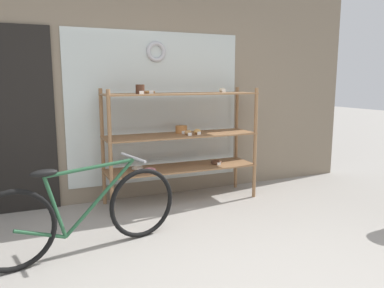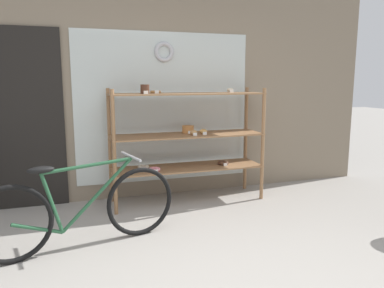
{
  "view_description": "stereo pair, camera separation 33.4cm",
  "coord_description": "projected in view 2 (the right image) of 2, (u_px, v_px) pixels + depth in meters",
  "views": [
    {
      "loc": [
        -1.26,
        -2.2,
        1.5
      ],
      "look_at": [
        0.2,
        1.23,
        0.86
      ],
      "focal_mm": 35.0,
      "sensor_mm": 36.0,
      "label": 1
    },
    {
      "loc": [
        -0.95,
        -2.32,
        1.5
      ],
      "look_at": [
        0.2,
        1.23,
        0.86
      ],
      "focal_mm": 35.0,
      "sensor_mm": 36.0,
      "label": 2
    }
  ],
  "objects": [
    {
      "name": "storefront_facade",
      "position": [
        145.0,
        50.0,
        4.68
      ],
      "size": [
        6.33,
        0.13,
        3.84
      ],
      "color": "gray",
      "rests_on": "ground_plane"
    },
    {
      "name": "display_case",
      "position": [
        186.0,
        134.0,
        4.6
      ],
      "size": [
        1.88,
        0.52,
        1.45
      ],
      "color": "#8E6642",
      "rests_on": "ground_plane"
    },
    {
      "name": "bicycle",
      "position": [
        80.0,
        210.0,
        3.32
      ],
      "size": [
        1.78,
        0.57,
        0.81
      ],
      "rotation": [
        0.0,
        0.0,
        0.23
      ],
      "color": "black",
      "rests_on": "ground_plane"
    }
  ]
}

